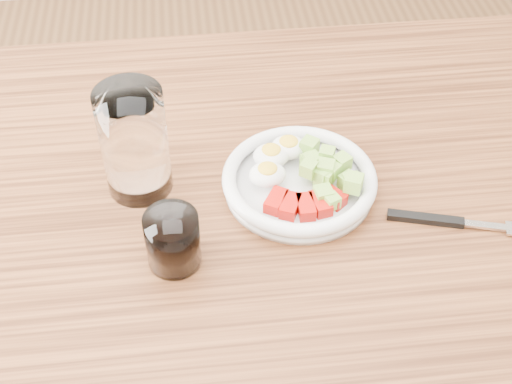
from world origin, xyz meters
TOP-DOWN VIEW (x-y plane):
  - dining_table at (0.00, 0.00)m, footprint 1.50×0.90m
  - bowl at (0.05, 0.04)m, footprint 0.22×0.22m
  - fork at (0.24, -0.05)m, footprint 0.21×0.07m
  - water_glass at (-0.17, 0.07)m, footprint 0.09×0.09m
  - coffee_glass at (-0.12, -0.07)m, footprint 0.07×0.07m

SIDE VIEW (x-z plane):
  - dining_table at x=0.00m, z-range 0.28..1.05m
  - fork at x=0.24m, z-range 0.77..0.78m
  - bowl at x=0.05m, z-range 0.76..0.82m
  - coffee_glass at x=-0.12m, z-range 0.77..0.85m
  - water_glass at x=-0.17m, z-range 0.77..0.93m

